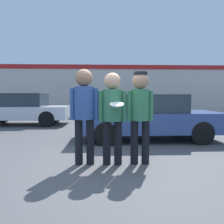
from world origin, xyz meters
TOP-DOWN VIEW (x-y plane):
  - ground_plane at (0.00, 0.00)m, footprint 56.00×56.00m
  - storefront_building at (0.00, 11.51)m, footprint 24.00×0.22m
  - person_left at (-0.34, 0.13)m, footprint 0.54×0.37m
  - person_middle_with_frisbee at (0.20, 0.09)m, footprint 0.53×0.57m
  - person_right at (0.74, 0.11)m, footprint 0.51×0.34m
  - parked_car_near at (1.38, 2.59)m, footprint 4.24×1.92m
  - parked_car_far at (-3.77, 6.35)m, footprint 4.26×1.92m
  - street_lamp at (-3.56, 3.85)m, footprint 1.09×0.35m
  - shrub at (3.63, 10.74)m, footprint 1.15×1.15m

SIDE VIEW (x-z plane):
  - ground_plane at x=0.00m, z-range 0.00..0.00m
  - shrub at x=3.63m, z-range 0.00..1.15m
  - parked_car_near at x=1.38m, z-range 0.01..1.39m
  - parked_car_far at x=-3.77m, z-range 0.01..1.48m
  - person_middle_with_frisbee at x=0.20m, z-range 0.18..1.95m
  - person_right at x=0.74m, z-range 0.19..1.98m
  - person_left at x=-0.34m, z-range 0.20..2.03m
  - storefront_building at x=0.00m, z-range 0.03..3.60m
  - street_lamp at x=-3.56m, z-range 0.63..6.52m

